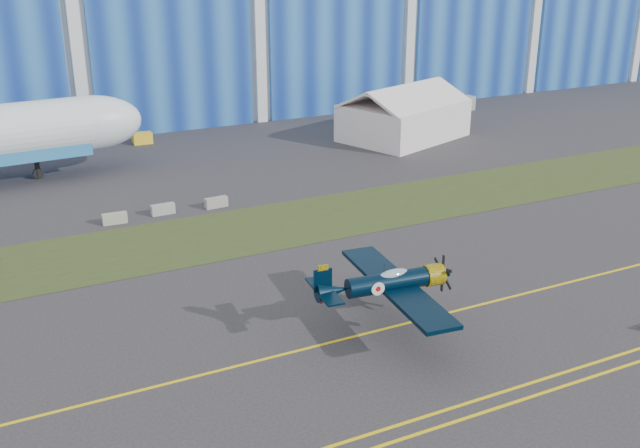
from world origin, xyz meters
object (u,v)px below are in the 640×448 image
warbird (388,282)px  tug (142,138)px  tent (404,111)px  shipping_container (23,148)px

warbird → tug: warbird is taller
tent → tug: bearing=138.2°
tent → tug: (-28.10, 11.20, -2.57)m
tug → tent: bearing=-18.8°
tent → shipping_container: tent is taller
tug → shipping_container: bearing=-174.2°
warbird → tug: (-2.39, 50.02, -2.46)m
tug → warbird: bearing=-84.4°
shipping_container → tug: 12.93m
warbird → shipping_container: 51.71m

